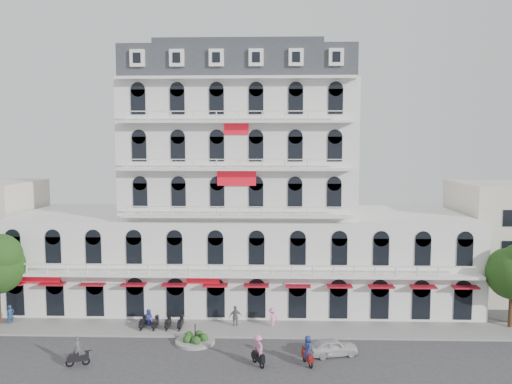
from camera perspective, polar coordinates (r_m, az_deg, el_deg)
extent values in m
plane|color=#38383A|center=(36.63, -3.49, -20.43)|extent=(120.00, 120.00, 0.00)
cube|color=gray|center=(44.85, -2.43, -15.34)|extent=(53.00, 4.00, 0.16)
cube|color=silver|center=(52.20, -1.75, -7.29)|extent=(45.00, 14.00, 9.00)
cube|color=silver|center=(50.94, -1.78, 4.87)|extent=(22.00, 12.00, 13.00)
cube|color=#2D3035|center=(51.49, -1.81, 13.81)|extent=(21.56, 11.76, 3.00)
cube|color=#2D3035|center=(51.81, -1.82, 15.89)|extent=(15.84, 8.64, 0.80)
cube|color=maroon|center=(45.20, -2.31, -10.61)|extent=(40.50, 1.00, 0.15)
cube|color=red|center=(44.92, -2.24, 1.61)|extent=(3.50, 0.10, 1.40)
cylinder|color=gray|center=(42.37, -6.96, -16.59)|extent=(3.20, 3.20, 0.24)
cylinder|color=black|center=(42.09, -6.97, -15.61)|extent=(0.08, 0.08, 1.40)
sphere|color=#244717|center=(42.16, -5.98, -16.22)|extent=(0.70, 0.70, 0.70)
sphere|color=#244717|center=(42.83, -6.52, -15.87)|extent=(0.70, 0.70, 0.70)
sphere|color=#244717|center=(42.72, -7.65, -15.94)|extent=(0.70, 0.70, 0.70)
sphere|color=#244717|center=(41.97, -7.86, -16.34)|extent=(0.70, 0.70, 0.70)
sphere|color=#244717|center=(41.61, -6.83, -16.53)|extent=(0.70, 0.70, 0.70)
sphere|color=#123611|center=(49.12, -27.21, -6.46)|extent=(3.74, 3.74, 3.74)
cylinder|color=#382314|center=(49.78, 27.09, -11.84)|extent=(0.36, 0.36, 3.43)
sphere|color=#123611|center=(48.98, 27.24, -8.34)|extent=(4.37, 4.37, 4.37)
sphere|color=#123611|center=(48.93, 26.70, -7.58)|extent=(3.12, 3.12, 3.12)
imported|color=silver|center=(40.14, 8.77, -17.10)|extent=(4.04, 2.34, 1.29)
cube|color=black|center=(40.17, -19.70, -17.48)|extent=(1.53, 0.82, 0.35)
torus|color=black|center=(40.25, -18.87, -17.82)|extent=(0.61, 0.31, 0.60)
torus|color=black|center=(40.31, -20.51, -17.84)|extent=(0.61, 0.31, 0.60)
imported|color=#4F4D54|center=(39.88, -19.74, -16.46)|extent=(0.74, 0.60, 1.75)
cube|color=maroon|center=(38.37, 5.92, -18.31)|extent=(0.83, 1.53, 0.35)
torus|color=black|center=(38.94, 5.58, -18.37)|extent=(0.31, 0.61, 0.60)
torus|color=black|center=(38.02, 6.27, -18.99)|extent=(0.31, 0.61, 0.60)
imported|color=navy|center=(38.07, 5.93, -17.25)|extent=(0.80, 0.99, 1.74)
cube|color=black|center=(38.14, 0.24, -18.43)|extent=(1.06, 1.47, 0.35)
torus|color=black|center=(37.81, 0.67, -19.10)|extent=(0.41, 0.58, 0.60)
torus|color=black|center=(38.69, -0.18, -18.51)|extent=(0.41, 0.58, 0.60)
imported|color=pink|center=(37.82, 0.24, -17.33)|extent=(1.16, 1.33, 1.79)
imported|color=navy|center=(46.14, -12.16, -13.91)|extent=(0.83, 0.58, 1.60)
imported|color=slate|center=(45.01, -2.36, -14.06)|extent=(1.21, 0.68, 1.94)
imported|color=pink|center=(44.94, 1.87, -14.19)|extent=(1.29, 1.29, 1.79)
imported|color=navy|center=(50.49, -26.27, -12.51)|extent=(0.76, 0.79, 1.83)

